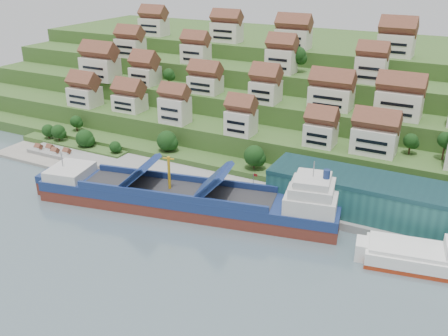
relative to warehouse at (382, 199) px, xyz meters
The scene contains 11 objects.
ground 55.18m from the warehouse, 161.90° to the right, with size 300.00×300.00×0.00m, color slate.
quay 32.64m from the warehouse, behind, with size 180.00×14.00×2.20m, color gray.
pebble_beach 110.32m from the warehouse, behind, with size 45.00×20.00×1.00m, color gray.
hillside 101.03m from the warehouse, 121.00° to the left, with size 260.00×128.00×31.00m.
hillside_village 69.67m from the warehouse, 140.11° to the left, with size 154.92×63.22×28.17m.
hillside_trees 70.53m from the warehouse, 158.83° to the left, with size 138.29×63.02×32.07m.
warehouse is the anchor object (origin of this frame).
flagpole 34.60m from the warehouse, 168.33° to the right, with size 1.28×0.16×8.00m.
beach_huts 112.29m from the warehouse, behind, with size 14.40×3.70×2.20m.
cargo_ship 50.81m from the warehouse, 159.41° to the right, with size 86.06×29.37×18.97m.
second_ship 22.29m from the warehouse, 47.28° to the right, with size 28.96×14.92×8.00m.
Camera 1 is at (69.55, -106.24, 67.06)m, focal length 40.00 mm.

